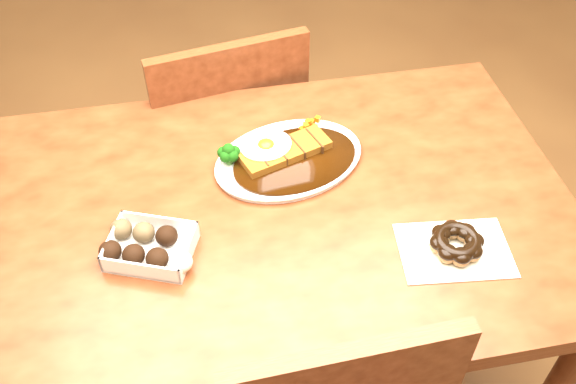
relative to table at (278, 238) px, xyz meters
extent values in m
cube|color=#491F0E|center=(0.00, 0.00, 0.08)|extent=(1.20, 0.80, 0.04)
cylinder|color=#491F0E|center=(-0.54, 0.34, -0.30)|extent=(0.06, 0.06, 0.71)
cylinder|color=#491F0E|center=(0.54, 0.34, -0.30)|extent=(0.06, 0.06, 0.71)
cube|color=#491F0E|center=(-0.08, 0.60, -0.22)|extent=(0.49, 0.49, 0.04)
cylinder|color=#491F0E|center=(0.06, 0.80, -0.45)|extent=(0.04, 0.04, 0.41)
cylinder|color=#491F0E|center=(-0.27, 0.74, -0.45)|extent=(0.04, 0.04, 0.41)
cylinder|color=#491F0E|center=(0.12, 0.46, -0.45)|extent=(0.04, 0.04, 0.41)
cylinder|color=#491F0E|center=(-0.21, 0.40, -0.45)|extent=(0.04, 0.04, 0.41)
cube|color=#491F0E|center=(-0.04, 0.41, 0.02)|extent=(0.40, 0.10, 0.40)
ellipsoid|color=white|center=(0.05, 0.12, 0.11)|extent=(0.37, 0.31, 0.01)
ellipsoid|color=black|center=(0.06, 0.11, 0.12)|extent=(0.31, 0.26, 0.01)
cube|color=#6B380C|center=(0.04, 0.13, 0.13)|extent=(0.21, 0.13, 0.02)
ellipsoid|color=white|center=(0.00, 0.14, 0.14)|extent=(0.13, 0.12, 0.01)
ellipsoid|color=#FFB214|center=(0.00, 0.14, 0.14)|extent=(0.04, 0.04, 0.02)
cube|color=white|center=(-0.25, -0.07, 0.12)|extent=(0.19, 0.17, 0.04)
ellipsoid|color=black|center=(-0.33, -0.07, 0.12)|extent=(0.04, 0.04, 0.04)
ellipsoid|color=black|center=(-0.29, -0.09, 0.12)|extent=(0.04, 0.04, 0.04)
ellipsoid|color=black|center=(-0.24, -0.11, 0.12)|extent=(0.04, 0.04, 0.04)
ellipsoid|color=beige|center=(-0.20, -0.12, 0.12)|extent=(0.04, 0.04, 0.04)
ellipsoid|color=black|center=(-0.31, -0.02, 0.12)|extent=(0.04, 0.04, 0.04)
ellipsoid|color=black|center=(-0.27, -0.04, 0.12)|extent=(0.04, 0.04, 0.04)
ellipsoid|color=black|center=(-0.22, -0.06, 0.12)|extent=(0.04, 0.04, 0.04)
cube|color=silver|center=(0.31, -0.18, 0.10)|extent=(0.22, 0.17, 0.00)
torus|color=olive|center=(0.31, -0.18, 0.12)|extent=(0.11, 0.11, 0.03)
torus|color=black|center=(0.31, -0.18, 0.13)|extent=(0.10, 0.10, 0.02)
camera|label=1|loc=(-0.15, -0.87, 1.05)|focal=40.00mm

